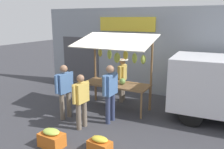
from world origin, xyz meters
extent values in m
plane|color=#38383D|center=(0.00, 0.00, 0.00)|extent=(40.00, 40.00, 0.00)
cube|color=#8C939E|center=(0.00, -2.20, 1.70)|extent=(9.00, 0.25, 3.40)
cube|color=yellow|center=(0.59, -2.06, 2.75)|extent=(2.40, 0.06, 0.56)
cube|color=#47474C|center=(2.88, -2.07, 1.10)|extent=(1.90, 0.04, 2.10)
cube|color=brown|center=(0.00, 0.00, 0.85)|extent=(2.20, 0.90, 0.05)
cylinder|color=brown|center=(1.04, 0.39, 0.41)|extent=(0.06, 0.06, 0.83)
cylinder|color=brown|center=(-1.04, 0.39, 0.41)|extent=(0.06, 0.06, 0.83)
cylinder|color=brown|center=(1.04, -0.39, 0.41)|extent=(0.06, 0.06, 0.83)
cylinder|color=brown|center=(-1.04, -0.39, 0.41)|extent=(0.06, 0.06, 0.83)
cylinder|color=brown|center=(1.06, -0.40, 1.18)|extent=(0.07, 0.07, 2.35)
cylinder|color=brown|center=(-1.06, -0.40, 1.18)|extent=(0.07, 0.07, 2.35)
cylinder|color=brown|center=(0.00, -0.40, 2.15)|extent=(2.12, 0.06, 0.06)
cube|color=beige|center=(0.00, 0.15, 2.30)|extent=(2.50, 1.46, 0.39)
cylinder|color=brown|center=(-0.79, -0.35, 2.00)|extent=(0.01, 0.01, 0.30)
ellipsoid|color=#B2CC4C|center=(-0.79, -0.35, 1.69)|extent=(0.21, 0.23, 0.30)
cylinder|color=brown|center=(-0.49, -0.35, 2.02)|extent=(0.01, 0.01, 0.27)
ellipsoid|color=#B2CC4C|center=(-0.49, -0.35, 1.71)|extent=(0.24, 0.26, 0.34)
cylinder|color=brown|center=(-0.14, -0.40, 2.05)|extent=(0.01, 0.01, 0.20)
ellipsoid|color=yellow|center=(-0.14, -0.40, 1.79)|extent=(0.21, 0.20, 0.32)
cylinder|color=brown|center=(0.15, -0.35, 2.00)|extent=(0.01, 0.01, 0.30)
ellipsoid|color=#B2CC4C|center=(0.15, -0.35, 1.68)|extent=(0.26, 0.24, 0.35)
cylinder|color=brown|center=(0.47, -0.40, 2.05)|extent=(0.01, 0.01, 0.20)
ellipsoid|color=#B2CC4C|center=(0.47, -0.40, 1.77)|extent=(0.18, 0.21, 0.36)
cylinder|color=brown|center=(0.81, -0.34, 2.05)|extent=(0.01, 0.01, 0.20)
ellipsoid|color=gold|center=(0.81, -0.34, 1.81)|extent=(0.19, 0.17, 0.29)
sphere|color=#729E4C|center=(-0.22, -0.01, 0.98)|extent=(0.20, 0.20, 0.20)
ellipsoid|color=orange|center=(0.61, -0.27, 0.95)|extent=(0.15, 0.23, 0.14)
cylinder|color=#726656|center=(0.16, -0.88, 0.39)|extent=(0.14, 0.14, 0.79)
cylinder|color=#726656|center=(0.11, -0.62, 0.39)|extent=(0.14, 0.14, 0.79)
cube|color=gold|center=(0.13, -0.75, 1.07)|extent=(0.30, 0.51, 0.56)
cylinder|color=gold|center=(0.19, -1.04, 1.09)|extent=(0.09, 0.09, 0.51)
cylinder|color=gold|center=(0.08, -0.46, 1.09)|extent=(0.09, 0.09, 0.51)
sphere|color=#A87A5B|center=(0.13, -0.75, 1.48)|extent=(0.22, 0.22, 0.22)
cylinder|color=beige|center=(0.13, -0.75, 1.55)|extent=(0.41, 0.41, 0.02)
cylinder|color=navy|center=(-0.31, 1.15, 0.42)|extent=(0.14, 0.14, 0.84)
cylinder|color=navy|center=(-0.32, 0.87, 0.42)|extent=(0.14, 0.14, 0.84)
cube|color=#476B9E|center=(-0.32, 1.01, 1.14)|extent=(0.23, 0.52, 0.60)
cylinder|color=#476B9E|center=(-0.31, 1.33, 1.17)|extent=(0.09, 0.09, 0.55)
cylinder|color=#476B9E|center=(-0.33, 0.70, 1.17)|extent=(0.09, 0.09, 0.55)
sphere|color=#8C664C|center=(-0.32, 1.01, 1.59)|extent=(0.23, 0.23, 0.23)
cylinder|color=#726656|center=(0.21, 1.84, 0.38)|extent=(0.14, 0.14, 0.75)
cylinder|color=#726656|center=(0.19, 1.59, 0.38)|extent=(0.14, 0.14, 0.75)
cube|color=gold|center=(0.20, 1.72, 1.02)|extent=(0.25, 0.47, 0.53)
cylinder|color=gold|center=(0.22, 2.01, 1.04)|extent=(0.09, 0.09, 0.49)
cylinder|color=gold|center=(0.18, 1.43, 1.04)|extent=(0.09, 0.09, 0.49)
sphere|color=#8C664C|center=(0.20, 1.72, 1.42)|extent=(0.21, 0.21, 0.21)
cylinder|color=#726656|center=(1.04, 1.54, 0.41)|extent=(0.14, 0.14, 0.82)
cylinder|color=#726656|center=(0.99, 1.27, 0.41)|extent=(0.14, 0.14, 0.82)
cube|color=#476B9E|center=(1.01, 1.40, 1.11)|extent=(0.29, 0.52, 0.58)
cylinder|color=#476B9E|center=(1.06, 1.71, 1.13)|extent=(0.09, 0.09, 0.53)
cylinder|color=#476B9E|center=(0.97, 1.10, 1.13)|extent=(0.09, 0.09, 0.53)
sphere|color=#8C664C|center=(1.01, 1.40, 1.54)|extent=(0.23, 0.23, 0.23)
cube|color=black|center=(-2.58, -0.66, 1.38)|extent=(1.51, 1.89, 0.68)
cylinder|color=black|center=(-2.45, 0.19, 0.33)|extent=(0.67, 0.22, 0.66)
cylinder|color=black|center=(-2.36, -1.48, 0.33)|extent=(0.67, 0.22, 0.66)
cube|color=#D1661E|center=(-0.84, 2.50, 0.12)|extent=(0.57, 0.38, 0.25)
ellipsoid|color=yellow|center=(-0.84, 2.50, 0.30)|extent=(0.41, 0.24, 0.12)
cube|color=#D1661E|center=(0.27, 2.86, 0.17)|extent=(0.61, 0.42, 0.33)
ellipsoid|color=#B2CC4C|center=(0.27, 2.86, 0.38)|extent=(0.45, 0.29, 0.12)
camera|label=1|loc=(-3.33, 6.62, 2.98)|focal=37.33mm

